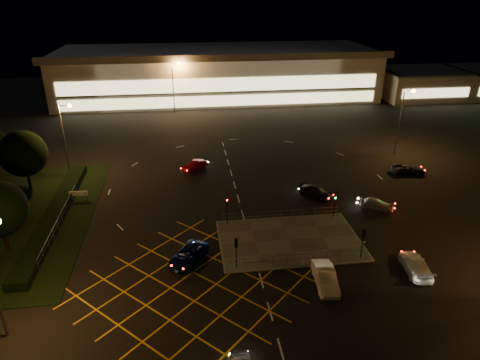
{
  "coord_description": "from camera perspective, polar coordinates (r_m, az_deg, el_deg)",
  "views": [
    {
      "loc": [
        -7.91,
        -38.28,
        23.96
      ],
      "look_at": [
        -1.65,
        9.15,
        2.0
      ],
      "focal_mm": 32.0,
      "sensor_mm": 36.0,
      "label": 1
    }
  ],
  "objects": [
    {
      "name": "ground",
      "position": [
        45.85,
        3.57,
        -6.9
      ],
      "size": [
        180.0,
        180.0,
        0.0
      ],
      "primitive_type": "plane",
      "color": "black",
      "rests_on": "ground"
    },
    {
      "name": "pedestrian_island",
      "position": [
        44.57,
        6.61,
        -7.97
      ],
      "size": [
        14.0,
        9.0,
        0.12
      ],
      "primitive_type": "cube",
      "color": "#4C4944",
      "rests_on": "ground"
    },
    {
      "name": "grass_verge",
      "position": [
        54.2,
        -28.43,
        -4.79
      ],
      "size": [
        18.0,
        30.0,
        0.08
      ],
      "primitive_type": "cube",
      "color": "black",
      "rests_on": "ground"
    },
    {
      "name": "hedge",
      "position": [
        52.34,
        -23.43,
        -4.2
      ],
      "size": [
        2.0,
        26.0,
        1.0
      ],
      "primitive_type": "cube",
      "color": "black",
      "rests_on": "ground"
    },
    {
      "name": "supermarket",
      "position": [
        102.26,
        -3.04,
        14.12
      ],
      "size": [
        72.0,
        26.5,
        10.5
      ],
      "color": "beige",
      "rests_on": "ground"
    },
    {
      "name": "retail_unit_a",
      "position": [
        108.85,
        22.85,
        11.79
      ],
      "size": [
        18.8,
        14.8,
        6.35
      ],
      "color": "beige",
      "rests_on": "ground"
    },
    {
      "name": "streetlight_nw",
      "position": [
        60.96,
        -22.18,
        6.23
      ],
      "size": [
        1.78,
        0.56,
        10.03
      ],
      "color": "slate",
      "rests_on": "ground"
    },
    {
      "name": "streetlight_ne",
      "position": [
        68.89,
        21.02,
        8.39
      ],
      "size": [
        1.78,
        0.56,
        10.03
      ],
      "color": "slate",
      "rests_on": "ground"
    },
    {
      "name": "streetlight_far_left",
      "position": [
        88.04,
        -8.66,
        12.99
      ],
      "size": [
        1.78,
        0.56,
        10.03
      ],
      "color": "slate",
      "rests_on": "ground"
    },
    {
      "name": "streetlight_far_right",
      "position": [
        97.81,
        16.16,
        13.48
      ],
      "size": [
        1.78,
        0.56,
        10.03
      ],
      "color": "slate",
      "rests_on": "ground"
    },
    {
      "name": "signal_sw",
      "position": [
        39.04,
        -0.52,
        -8.93
      ],
      "size": [
        0.28,
        0.3,
        3.15
      ],
      "rotation": [
        0.0,
        0.0,
        3.14
      ],
      "color": "black",
      "rests_on": "pedestrian_island"
    },
    {
      "name": "signal_se",
      "position": [
        41.98,
        16.11,
        -7.4
      ],
      "size": [
        0.28,
        0.3,
        3.15
      ],
      "rotation": [
        0.0,
        0.0,
        3.14
      ],
      "color": "black",
      "rests_on": "pedestrian_island"
    },
    {
      "name": "signal_nw",
      "position": [
        45.87,
        -1.74,
        -3.44
      ],
      "size": [
        0.28,
        0.3,
        3.15
      ],
      "color": "black",
      "rests_on": "pedestrian_island"
    },
    {
      "name": "signal_ne",
      "position": [
        48.39,
        12.55,
        -2.49
      ],
      "size": [
        0.28,
        0.3,
        3.15
      ],
      "color": "black",
      "rests_on": "pedestrian_island"
    },
    {
      "name": "tree_c",
      "position": [
        59.15,
        -26.94,
        3.15
      ],
      "size": [
        5.76,
        5.76,
        7.84
      ],
      "color": "black",
      "rests_on": "ground"
    },
    {
      "name": "car_queue_white",
      "position": [
        38.78,
        11.3,
        -12.64
      ],
      "size": [
        2.06,
        4.83,
        1.55
      ],
      "primitive_type": "imported",
      "rotation": [
        0.0,
        0.0,
        6.19
      ],
      "color": "silver",
      "rests_on": "ground"
    },
    {
      "name": "car_left_blue",
      "position": [
        41.26,
        -6.9,
        -9.91
      ],
      "size": [
        4.37,
        5.35,
        1.36
      ],
      "primitive_type": "imported",
      "rotation": [
        0.0,
        0.0,
        5.76
      ],
      "color": "#0D174E",
      "rests_on": "ground"
    },
    {
      "name": "car_far_dkgrey",
      "position": [
        53.5,
        10.09,
        -1.6
      ],
      "size": [
        4.27,
        4.43,
        1.27
      ],
      "primitive_type": "imported",
      "rotation": [
        0.0,
        0.0,
        0.74
      ],
      "color": "black",
      "rests_on": "ground"
    },
    {
      "name": "car_right_silver",
      "position": [
        52.49,
        17.67,
        -3.01
      ],
      "size": [
        3.91,
        3.0,
        1.24
      ],
      "primitive_type": "imported",
      "rotation": [
        0.0,
        0.0,
        1.09
      ],
      "color": "silver",
      "rests_on": "ground"
    },
    {
      "name": "car_circ_red",
      "position": [
        60.82,
        -6.07,
        1.95
      ],
      "size": [
        3.68,
        3.56,
        1.25
      ],
      "primitive_type": "imported",
      "rotation": [
        0.0,
        0.0,
        5.47
      ],
      "color": "maroon",
      "rests_on": "ground"
    },
    {
      "name": "car_east_grey",
      "position": [
        63.65,
        21.52,
        1.38
      ],
      "size": [
        4.9,
        2.55,
        1.32
      ],
      "primitive_type": "imported",
      "rotation": [
        0.0,
        0.0,
        1.49
      ],
      "color": "black",
      "rests_on": "ground"
    },
    {
      "name": "car_approach_white",
      "position": [
        42.78,
        22.37,
        -10.41
      ],
      "size": [
        2.67,
        5.1,
        1.41
      ],
      "primitive_type": "imported",
      "rotation": [
        0.0,
        0.0,
        2.99
      ],
      "color": "#BBBBBB",
      "rests_on": "ground"
    }
  ]
}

